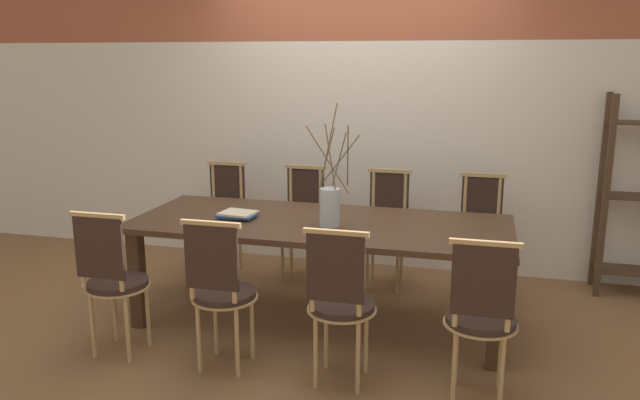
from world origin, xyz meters
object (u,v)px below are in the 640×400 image
object	(u,v)px
book_stack	(238,215)
dining_table	(320,233)
chair_far_center	(386,224)
chair_near_center	(340,299)
vase_centerpiece	(330,205)

from	to	relation	value
book_stack	dining_table	bearing A→B (deg)	5.26
chair_far_center	chair_near_center	bearing A→B (deg)	89.87
dining_table	chair_far_center	world-z (taller)	chair_far_center
dining_table	chair_far_center	distance (m)	0.91
dining_table	book_stack	world-z (taller)	book_stack
chair_near_center	vase_centerpiece	xyz separation A→B (m)	(-0.24, 0.73, 0.35)
chair_near_center	book_stack	bearing A→B (deg)	139.65
dining_table	chair_far_center	xyz separation A→B (m)	(0.34, 0.83, -0.13)
dining_table	vase_centerpiece	world-z (taller)	vase_centerpiece
chair_far_center	vase_centerpiece	size ratio (longest dim) A/B	1.17
chair_near_center	dining_table	bearing A→B (deg)	111.81
dining_table	book_stack	size ratio (longest dim) A/B	9.73
chair_near_center	chair_far_center	size ratio (longest dim) A/B	1.00
dining_table	vase_centerpiece	distance (m)	0.26
vase_centerpiece	chair_near_center	bearing A→B (deg)	-71.99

